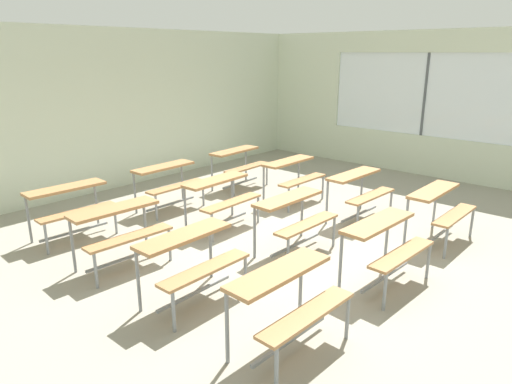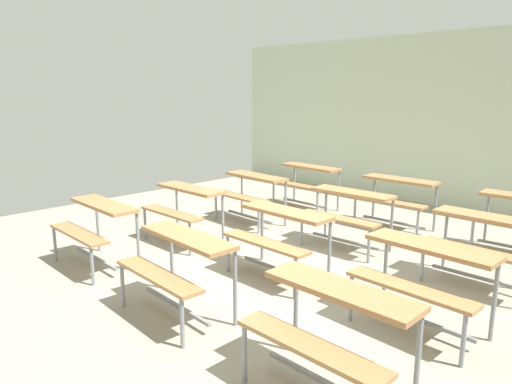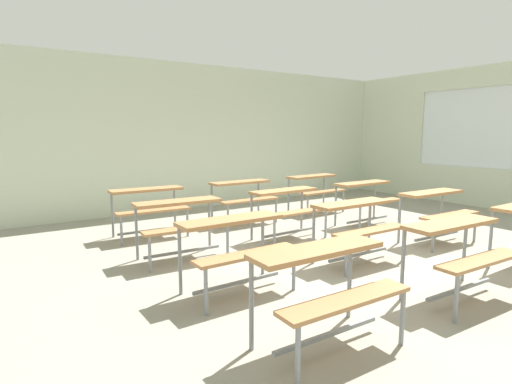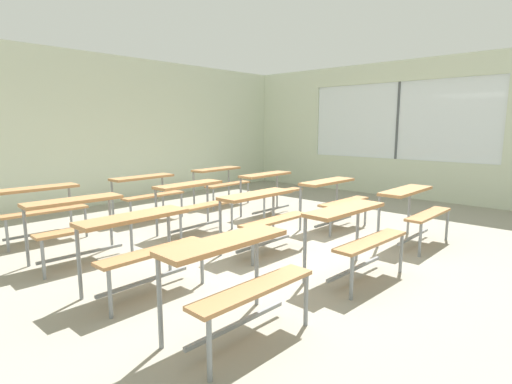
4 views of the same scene
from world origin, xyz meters
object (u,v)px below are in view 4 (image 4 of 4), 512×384
Objects in this scene: desk_bench_r2c2 at (270,184)px; desk_bench_r2c1 at (194,196)px; desk_bench_r0c1 at (354,226)px; desk_bench_r1c2 at (333,192)px; desk_bench_r0c0 at (234,265)px; desk_bench_r3c2 at (221,177)px; desk_bench_r1c0 at (141,235)px; desk_bench_r1c1 at (263,208)px; desk_bench_r3c1 at (147,187)px; desk_bench_r3c0 at (39,201)px; desk_bench_r2c0 at (78,215)px; desk_bench_r0c2 at (413,203)px.

desk_bench_r2c1 is at bearing 178.63° from desk_bench_r2c2.
desk_bench_r0c1 is 2.12m from desk_bench_r1c2.
desk_bench_r0c0 is 0.99× the size of desk_bench_r2c1.
desk_bench_r2c2 is 0.98× the size of desk_bench_r3c2.
desk_bench_r3c2 is (3.42, 2.62, 0.00)m from desk_bench_r1c0.
desk_bench_r0c1 is at bearing -140.57° from desk_bench_r1c2.
desk_bench_r2c2 is at bearing -3.29° from desk_bench_r2c1.
desk_bench_r3c1 is at bearing 91.41° from desk_bench_r1c1.
desk_bench_r2c1 is 1.00× the size of desk_bench_r3c0.
desk_bench_r0c1 is at bearing -116.39° from desk_bench_r3c2.
desk_bench_r2c0 and desk_bench_r3c2 have the same top height.
desk_bench_r3c2 is (0.03, 2.66, 0.00)m from desk_bench_r1c2.
desk_bench_r3c0 is at bearing 89.37° from desk_bench_r1c0.
desk_bench_r1c1 and desk_bench_r3c0 have the same top height.
desk_bench_r2c2 is at bearing 2.34° from desk_bench_r2c0.
desk_bench_r0c1 is 1.66m from desk_bench_r0c2.
desk_bench_r0c0 is at bearing -143.01° from desk_bench_r2c2.
desk_bench_r2c1 is at bearing 122.13° from desk_bench_r0c2.
desk_bench_r0c0 and desk_bench_r1c1 have the same top height.
desk_bench_r0c2 is at bearing -37.88° from desk_bench_r1c1.
desk_bench_r1c2 is at bearing -91.14° from desk_bench_r2c2.
desk_bench_r3c0 is 1.70m from desk_bench_r3c1.
desk_bench_r1c1 is at bearing -90.63° from desk_bench_r2c1.
desk_bench_r2c1 is at bearing 3.52° from desk_bench_r2c0.
desk_bench_r1c2 is at bearing -1.27° from desk_bench_r1c0.
desk_bench_r0c2 is 3.93m from desk_bench_r3c2.
desk_bench_r0c1 and desk_bench_r1c0 have the same top height.
desk_bench_r2c2 and desk_bench_r3c2 have the same top height.
desk_bench_r0c1 is at bearing -92.02° from desk_bench_r2c1.
desk_bench_r0c0 is at bearing -114.59° from desk_bench_r3c1.
desk_bench_r3c1 is (-0.01, 1.27, 0.00)m from desk_bench_r2c1.
desk_bench_r1c2 is (0.03, 1.27, 0.00)m from desk_bench_r0c2.
desk_bench_r0c0 and desk_bench_r2c1 have the same top height.
desk_bench_r2c2 is at bearing 59.42° from desk_bench_r0c1.
desk_bench_r3c1 is at bearing 92.58° from desk_bench_r0c1.
desk_bench_r1c2 is at bearing 21.41° from desk_bench_r0c0.
desk_bench_r0c0 is 0.99× the size of desk_bench_r3c2.
desk_bench_r0c2 and desk_bench_r3c1 have the same top height.
desk_bench_r3c0 is at bearing 141.19° from desk_bench_r2c1.
desk_bench_r3c1 is 1.72m from desk_bench_r3c2.
desk_bench_r0c0 is 3.58m from desk_bench_r1c2.
desk_bench_r0c2 is at bearing -59.87° from desk_bench_r2c1.
desk_bench_r2c0 is 1.01× the size of desk_bench_r3c1.
desk_bench_r3c1 is (1.70, -0.01, 0.00)m from desk_bench_r3c0.
desk_bench_r0c0 and desk_bench_r0c2 have the same top height.
desk_bench_r0c2 is at bearing -68.09° from desk_bench_r3c1.
desk_bench_r0c0 and desk_bench_r1c0 have the same top height.
desk_bench_r0c2 is at bearing -91.17° from desk_bench_r2c2.
desk_bench_r3c0 is 1.01× the size of desk_bench_r3c1.
desk_bench_r0c1 is 1.01× the size of desk_bench_r3c1.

